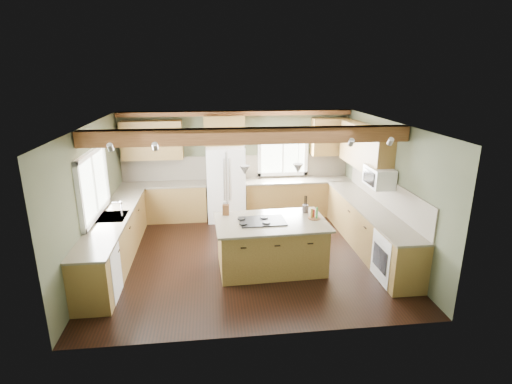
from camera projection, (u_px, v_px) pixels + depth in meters
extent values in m
plane|color=black|center=(247.00, 256.00, 7.92)|extent=(5.60, 5.60, 0.00)
plane|color=silver|center=(246.00, 124.00, 7.15)|extent=(5.60, 5.60, 0.00)
plane|color=#434A34|center=(237.00, 163.00, 9.91)|extent=(5.60, 0.00, 5.60)
plane|color=#434A34|center=(92.00, 198.00, 7.23)|extent=(0.00, 5.00, 5.00)
plane|color=#434A34|center=(388.00, 188.00, 7.84)|extent=(0.00, 5.00, 5.00)
cube|color=#4E2916|center=(248.00, 136.00, 6.69)|extent=(5.55, 0.26, 0.26)
cube|color=#4E2916|center=(236.00, 113.00, 9.45)|extent=(5.55, 0.20, 0.10)
cube|color=brown|center=(237.00, 167.00, 9.92)|extent=(5.58, 0.03, 0.58)
cube|color=brown|center=(385.00, 192.00, 7.92)|extent=(0.03, 3.70, 0.58)
cube|color=brown|center=(165.00, 203.00, 9.68)|extent=(2.02, 0.60, 0.88)
cube|color=brown|center=(163.00, 184.00, 9.54)|extent=(2.06, 0.64, 0.04)
cube|color=brown|center=(297.00, 198.00, 10.04)|extent=(2.62, 0.60, 0.88)
cube|color=brown|center=(298.00, 180.00, 9.91)|extent=(2.66, 0.64, 0.04)
cube|color=brown|center=(115.00, 240.00, 7.56)|extent=(0.60, 3.70, 0.88)
cube|color=brown|center=(112.00, 217.00, 7.42)|extent=(0.64, 3.74, 0.04)
cube|color=brown|center=(368.00, 228.00, 8.11)|extent=(0.60, 3.70, 0.88)
cube|color=brown|center=(370.00, 207.00, 7.98)|extent=(0.64, 3.74, 0.04)
cube|color=brown|center=(152.00, 140.00, 9.33)|extent=(1.40, 0.35, 0.90)
cube|color=brown|center=(224.00, 130.00, 9.46)|extent=(0.96, 0.35, 0.70)
cube|color=brown|center=(365.00, 147.00, 8.49)|extent=(0.35, 2.20, 0.90)
cube|color=brown|center=(330.00, 137.00, 9.80)|extent=(0.90, 0.35, 0.90)
cube|color=white|center=(93.00, 184.00, 7.20)|extent=(0.04, 1.60, 1.05)
cube|color=white|center=(283.00, 153.00, 9.94)|extent=(1.10, 0.04, 1.00)
cube|color=#262628|center=(112.00, 217.00, 7.42)|extent=(0.50, 0.65, 0.03)
cylinder|color=#B2B2B7|center=(122.00, 209.00, 7.40)|extent=(0.02, 0.02, 0.28)
cube|color=white|center=(98.00, 274.00, 6.33)|extent=(0.60, 0.60, 0.84)
cube|color=white|center=(397.00, 258.00, 6.88)|extent=(0.60, 0.72, 0.84)
cube|color=white|center=(379.00, 177.00, 7.70)|extent=(0.40, 0.70, 0.38)
cone|color=#B2B2B7|center=(245.00, 170.00, 6.84)|extent=(0.18, 0.18, 0.16)
cone|color=#B2B2B7|center=(298.00, 168.00, 6.98)|extent=(0.18, 0.18, 0.16)
cube|color=white|center=(226.00, 183.00, 9.63)|extent=(0.90, 0.74, 1.80)
cube|color=brown|center=(271.00, 245.00, 7.33)|extent=(1.92, 1.22, 0.88)
cube|color=brown|center=(271.00, 222.00, 7.20)|extent=(2.05, 1.35, 0.04)
cube|color=black|center=(262.00, 221.00, 7.16)|extent=(0.83, 0.57, 0.02)
cube|color=brown|center=(226.00, 210.00, 7.47)|extent=(0.13, 0.11, 0.20)
cylinder|color=#39312D|center=(305.00, 209.00, 7.60)|extent=(0.13, 0.13, 0.15)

